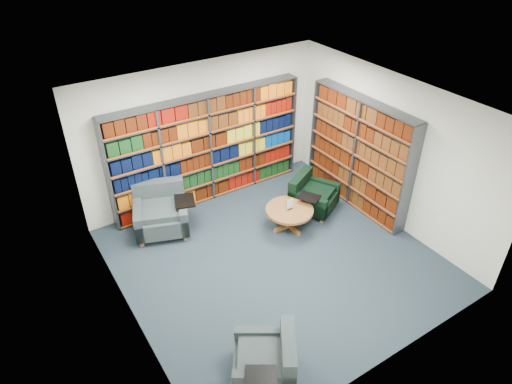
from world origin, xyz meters
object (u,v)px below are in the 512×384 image
chair_green_right (310,196)px  chair_teal_left (161,212)px  chair_teal_front (270,361)px  coffee_table (289,213)px

chair_green_right → chair_teal_left: bearing=159.5°
chair_teal_left → chair_green_right: size_ratio=1.17×
chair_teal_left → chair_teal_front: (-0.08, -3.73, -0.06)m
chair_teal_left → chair_teal_front: bearing=-91.2°
chair_teal_left → coffee_table: (2.01, -1.30, -0.01)m
chair_teal_left → chair_teal_front: chair_teal_left is taller
chair_teal_left → chair_teal_front: 3.73m
chair_green_right → chair_teal_front: bearing=-135.9°
chair_green_right → chair_teal_front: chair_green_right is taller
chair_green_right → chair_teal_front: size_ratio=0.99×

